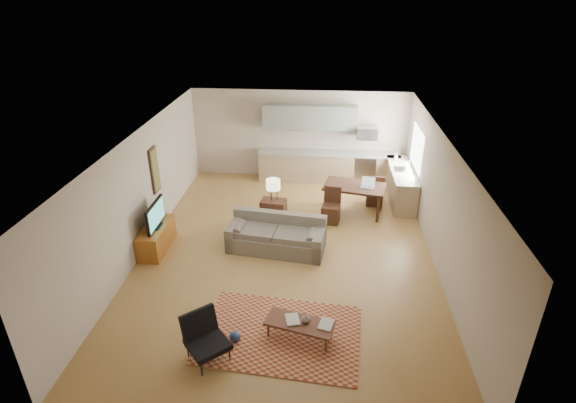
# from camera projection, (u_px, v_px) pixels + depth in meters

# --- Properties ---
(room) EXTENTS (9.00, 9.00, 9.00)m
(room) POSITION_uv_depth(u_px,v_px,m) (287.00, 199.00, 9.64)
(room) COLOR olive
(room) RESTS_ON ground
(kitchen_counter_back) EXTENTS (4.26, 0.64, 0.92)m
(kitchen_counter_back) POSITION_uv_depth(u_px,v_px,m) (328.00, 167.00, 13.70)
(kitchen_counter_back) COLOR #9E8563
(kitchen_counter_back) RESTS_ON ground
(kitchen_counter_right) EXTENTS (0.64, 2.26, 0.92)m
(kitchen_counter_right) POSITION_uv_depth(u_px,v_px,m) (401.00, 185.00, 12.49)
(kitchen_counter_right) COLOR #9E8563
(kitchen_counter_right) RESTS_ON ground
(kitchen_range) EXTENTS (0.62, 0.62, 0.90)m
(kitchen_range) POSITION_uv_depth(u_px,v_px,m) (364.00, 168.00, 13.62)
(kitchen_range) COLOR #A5A8AD
(kitchen_range) RESTS_ON ground
(kitchen_microwave) EXTENTS (0.62, 0.40, 0.35)m
(kitchen_microwave) POSITION_uv_depth(u_px,v_px,m) (367.00, 133.00, 13.15)
(kitchen_microwave) COLOR #A5A8AD
(kitchen_microwave) RESTS_ON room
(upper_cabinets) EXTENTS (2.80, 0.34, 0.70)m
(upper_cabinets) POSITION_uv_depth(u_px,v_px,m) (310.00, 117.00, 13.22)
(upper_cabinets) COLOR gray
(upper_cabinets) RESTS_ON room
(window_right) EXTENTS (0.02, 1.40, 1.05)m
(window_right) POSITION_uv_depth(u_px,v_px,m) (417.00, 148.00, 11.99)
(window_right) COLOR white
(window_right) RESTS_ON room
(wall_art_left) EXTENTS (0.06, 0.42, 1.10)m
(wall_art_left) POSITION_uv_depth(u_px,v_px,m) (155.00, 170.00, 10.60)
(wall_art_left) COLOR olive
(wall_art_left) RESTS_ON room
(triptych) EXTENTS (1.70, 0.04, 0.50)m
(triptych) POSITION_uv_depth(u_px,v_px,m) (296.00, 122.00, 13.46)
(triptych) COLOR beige
(triptych) RESTS_ON room
(rug) EXTENTS (2.92, 2.15, 0.02)m
(rug) POSITION_uv_depth(u_px,v_px,m) (281.00, 334.00, 7.87)
(rug) COLOR maroon
(rug) RESTS_ON floor
(sofa) EXTENTS (2.39, 1.29, 0.79)m
(sofa) POSITION_uv_depth(u_px,v_px,m) (276.00, 234.00, 10.18)
(sofa) COLOR #676053
(sofa) RESTS_ON floor
(coffee_table) EXTENTS (1.26, 0.75, 0.36)m
(coffee_table) POSITION_uv_depth(u_px,v_px,m) (300.00, 330.00, 7.72)
(coffee_table) COLOR #4D281B
(coffee_table) RESTS_ON floor
(book_a) EXTENTS (0.38, 0.42, 0.03)m
(book_a) POSITION_uv_depth(u_px,v_px,m) (286.00, 320.00, 7.67)
(book_a) COLOR maroon
(book_a) RESTS_ON coffee_table
(book_b) EXTENTS (0.38, 0.43, 0.02)m
(book_b) POSITION_uv_depth(u_px,v_px,m) (320.00, 323.00, 7.62)
(book_b) COLOR navy
(book_b) RESTS_ON coffee_table
(vase) EXTENTS (0.18, 0.18, 0.16)m
(vase) POSITION_uv_depth(u_px,v_px,m) (306.00, 318.00, 7.62)
(vase) COLOR black
(vase) RESTS_ON coffee_table
(armchair) EXTENTS (0.99, 0.99, 0.80)m
(armchair) POSITION_uv_depth(u_px,v_px,m) (207.00, 340.00, 7.19)
(armchair) COLOR black
(armchair) RESTS_ON floor
(tv_credenza) EXTENTS (0.49, 1.28, 0.59)m
(tv_credenza) POSITION_uv_depth(u_px,v_px,m) (157.00, 238.00, 10.25)
(tv_credenza) COLOR brown
(tv_credenza) RESTS_ON floor
(tv) EXTENTS (0.10, 0.99, 0.59)m
(tv) POSITION_uv_depth(u_px,v_px,m) (155.00, 215.00, 9.98)
(tv) COLOR black
(tv) RESTS_ON tv_credenza
(console_table) EXTENTS (0.66, 0.49, 0.71)m
(console_table) POSITION_uv_depth(u_px,v_px,m) (274.00, 213.00, 11.20)
(console_table) COLOR #321C12
(console_table) RESTS_ON floor
(table_lamp) EXTENTS (0.41, 0.41, 0.57)m
(table_lamp) POSITION_uv_depth(u_px,v_px,m) (273.00, 190.00, 10.92)
(table_lamp) COLOR beige
(table_lamp) RESTS_ON console_table
(dining_table) EXTENTS (1.72, 1.21, 0.79)m
(dining_table) POSITION_uv_depth(u_px,v_px,m) (354.00, 199.00, 11.82)
(dining_table) COLOR #321C12
(dining_table) RESTS_ON floor
(dining_chair_near) EXTENTS (0.51, 0.52, 0.92)m
(dining_chair_near) POSITION_uv_depth(u_px,v_px,m) (331.00, 206.00, 11.34)
(dining_chair_near) COLOR #321C12
(dining_chair_near) RESTS_ON floor
(dining_chair_far) EXTENTS (0.45, 0.47, 0.91)m
(dining_chair_far) POSITION_uv_depth(u_px,v_px,m) (375.00, 189.00, 12.26)
(dining_chair_far) COLOR #321C12
(dining_chair_far) RESTS_ON floor
(laptop) EXTENTS (0.39, 0.33, 0.25)m
(laptop) POSITION_uv_depth(u_px,v_px,m) (368.00, 183.00, 11.48)
(laptop) COLOR #A5A8AD
(laptop) RESTS_ON dining_table
(soap_bottle) EXTENTS (0.11, 0.11, 0.19)m
(soap_bottle) POSITION_uv_depth(u_px,v_px,m) (396.00, 156.00, 12.93)
(soap_bottle) COLOR beige
(soap_bottle) RESTS_ON kitchen_counter_right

